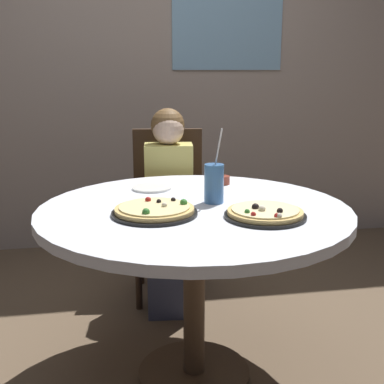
# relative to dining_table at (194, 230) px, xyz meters

# --- Properties ---
(ground_plane) EXTENTS (8.00, 8.00, 0.00)m
(ground_plane) POSITION_rel_dining_table_xyz_m (0.00, 0.00, -0.66)
(ground_plane) COLOR brown
(wall_with_window) EXTENTS (5.20, 0.14, 2.90)m
(wall_with_window) POSITION_rel_dining_table_xyz_m (0.00, 1.82, 0.79)
(wall_with_window) COLOR #A8998E
(wall_with_window) RESTS_ON ground_plane
(dining_table) EXTENTS (1.25, 1.25, 0.75)m
(dining_table) POSITION_rel_dining_table_xyz_m (0.00, 0.00, 0.00)
(dining_table) COLOR silver
(dining_table) RESTS_ON ground_plane
(chair_wooden) EXTENTS (0.44, 0.44, 0.95)m
(chair_wooden) POSITION_rel_dining_table_xyz_m (0.01, 0.89, -0.13)
(chair_wooden) COLOR #382619
(chair_wooden) RESTS_ON ground_plane
(diner_child) EXTENTS (0.29, 0.42, 1.08)m
(diner_child) POSITION_rel_dining_table_xyz_m (-0.01, 0.71, -0.17)
(diner_child) COLOR #3F4766
(diner_child) RESTS_ON ground_plane
(pizza_veggie) EXTENTS (0.33, 0.33, 0.05)m
(pizza_veggie) POSITION_rel_dining_table_xyz_m (-0.17, -0.08, 0.11)
(pizza_veggie) COLOR black
(pizza_veggie) RESTS_ON dining_table
(pizza_cheese) EXTENTS (0.30, 0.30, 0.05)m
(pizza_cheese) POSITION_rel_dining_table_xyz_m (0.23, -0.19, 0.11)
(pizza_cheese) COLOR black
(pizza_cheese) RESTS_ON dining_table
(soda_cup) EXTENTS (0.08, 0.08, 0.31)m
(soda_cup) POSITION_rel_dining_table_xyz_m (0.09, 0.06, 0.18)
(soda_cup) COLOR #3F72B2
(soda_cup) RESTS_ON dining_table
(sauce_bowl) EXTENTS (0.07, 0.07, 0.04)m
(sauce_bowl) POSITION_rel_dining_table_xyz_m (0.21, 0.38, 0.11)
(sauce_bowl) COLOR brown
(sauce_bowl) RESTS_ON dining_table
(plate_small) EXTENTS (0.18, 0.18, 0.01)m
(plate_small) POSITION_rel_dining_table_xyz_m (-0.14, 0.34, 0.10)
(plate_small) COLOR white
(plate_small) RESTS_ON dining_table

